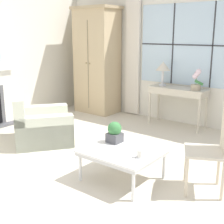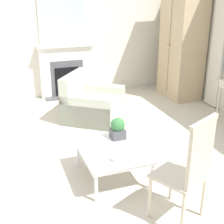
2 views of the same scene
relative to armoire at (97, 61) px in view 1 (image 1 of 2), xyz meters
The scene contains 11 objects.
ground_plane 3.56m from the armoire, 52.06° to the right, with size 14.00×14.00×0.00m, color beige.
wall_back_windowed 2.12m from the armoire, 10.04° to the left, with size 7.20×0.14×2.80m.
armoire is the anchor object (origin of this frame).
console_table 2.03m from the armoire, ahead, with size 1.11×0.43×0.76m.
table_lamp 1.61m from the armoire, ahead, with size 0.28×0.28×0.47m.
potted_orchid 2.34m from the armoire, ahead, with size 0.23×0.18×0.39m.
armchair_upholstered 2.39m from the armoire, 74.31° to the right, with size 1.28×1.27×0.80m.
side_chair_wooden 4.05m from the armoire, 30.24° to the right, with size 0.59×0.59×1.12m.
coffee_table 3.56m from the armoire, 44.26° to the right, with size 0.89×0.77×0.40m.
potted_plant_small 3.26m from the armoire, 45.30° to the right, with size 0.18×0.18×0.27m.
pillar_candle 3.81m from the armoire, 41.85° to the right, with size 0.10×0.10×0.10m.
Camera 1 is at (2.50, -2.63, 1.78)m, focal length 50.00 mm.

